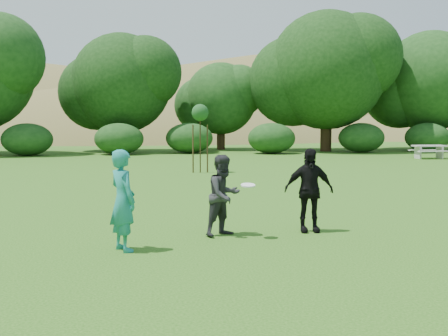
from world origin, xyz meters
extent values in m
plane|color=#19470C|center=(0.00, 0.00, 0.00)|extent=(120.00, 120.00, 0.00)
imported|color=#1C7F79|center=(-2.10, -0.33, 0.86)|extent=(0.67, 0.75, 1.72)
imported|color=#28282B|center=(-0.27, 0.71, 0.78)|extent=(0.96, 0.92, 1.55)
imported|color=black|center=(1.44, 0.88, 0.83)|extent=(0.99, 0.43, 1.66)
cylinder|color=white|center=(0.15, 0.38, 1.01)|extent=(0.27, 0.27, 0.07)
cylinder|color=#372815|center=(0.20, 13.42, 1.25)|extent=(0.05, 0.05, 2.50)
sphere|color=#1B4C1C|center=(0.20, 13.42, 2.50)|extent=(0.70, 0.70, 0.70)
cylinder|color=#3F2E18|center=(-0.10, 13.42, 1.00)|extent=(0.06, 0.06, 2.00)
cylinder|color=#3B2B17|center=(0.50, 13.42, 1.00)|extent=(0.06, 0.06, 2.00)
cube|color=#B5B2A7|center=(13.66, 20.28, 0.72)|extent=(1.80, 0.75, 0.08)
cube|color=#B9B5AC|center=(13.01, 20.28, 0.34)|extent=(0.10, 0.70, 0.68)
cube|color=beige|center=(14.31, 20.28, 0.34)|extent=(0.10, 0.70, 0.68)
cube|color=beige|center=(13.66, 19.68, 0.44)|extent=(1.80, 0.28, 0.06)
cube|color=silver|center=(13.66, 20.88, 0.44)|extent=(1.80, 0.28, 0.06)
ellipsoid|color=olive|center=(20.00, 72.00, -14.30)|extent=(100.00, 64.00, 52.00)
ellipsoid|color=olive|center=(-5.00, 58.00, -7.70)|extent=(80.00, 50.00, 28.00)
ellipsoid|color=olive|center=(30.00, 60.00, -6.60)|extent=(60.00, 44.00, 24.00)
cylinder|color=#3A2616|center=(-4.00, 29.00, 1.40)|extent=(0.68, 0.68, 2.80)
sphere|color=#194214|center=(-4.00, 29.00, 4.66)|extent=(6.73, 6.73, 6.73)
cylinder|color=#3A2616|center=(3.00, 31.00, 1.14)|extent=(0.60, 0.60, 2.27)
sphere|color=#194214|center=(3.00, 31.00, 3.71)|extent=(5.22, 5.22, 5.22)
cylinder|color=#3A2616|center=(10.00, 28.00, 1.66)|extent=(0.76, 0.76, 3.32)
sphere|color=#194214|center=(10.00, 28.00, 5.56)|extent=(8.12, 8.12, 8.12)
cylinder|color=#3A2616|center=(18.00, 29.00, 1.49)|extent=(0.71, 0.71, 2.97)
sphere|color=#194214|center=(18.00, 29.00, 4.96)|extent=(7.19, 7.19, 7.19)
camera|label=1|loc=(-1.48, -9.84, 2.23)|focal=45.00mm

